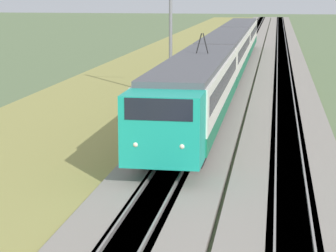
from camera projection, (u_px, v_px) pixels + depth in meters
ballast_main at (228, 76)px, 54.15m from camera, size 240.00×4.40×0.30m
ballast_adjacent at (284, 77)px, 53.42m from camera, size 240.00×4.40×0.30m
track_main at (228, 76)px, 54.15m from camera, size 240.00×1.57×0.45m
track_adjacent at (284, 77)px, 53.42m from camera, size 240.00×1.57×0.45m
grass_verge at (145, 75)px, 55.28m from camera, size 240.00×11.24×0.12m
passenger_train at (226, 53)px, 51.21m from camera, size 58.99×3.00×4.90m
catenary_mast_mid at (171, 25)px, 42.64m from camera, size 0.22×2.56×9.49m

